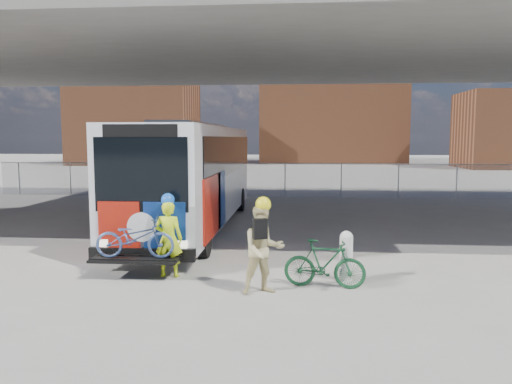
# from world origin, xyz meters

# --- Properties ---
(ground) EXTENTS (160.00, 160.00, 0.00)m
(ground) POSITION_xyz_m (0.00, 0.00, 0.00)
(ground) COLOR #9E9991
(ground) RESTS_ON ground
(bus) EXTENTS (2.67, 12.91, 3.69)m
(bus) POSITION_xyz_m (-2.00, 2.54, 2.11)
(bus) COLOR silver
(bus) RESTS_ON ground
(overpass) EXTENTS (40.00, 16.00, 7.95)m
(overpass) POSITION_xyz_m (0.00, 4.00, 6.54)
(overpass) COLOR #605E59
(overpass) RESTS_ON ground
(chainlink_fence) EXTENTS (30.00, 0.06, 30.00)m
(chainlink_fence) POSITION_xyz_m (0.00, 12.00, 1.42)
(chainlink_fence) COLOR gray
(chainlink_fence) RESTS_ON ground
(brick_buildings) EXTENTS (54.00, 22.00, 12.00)m
(brick_buildings) POSITION_xyz_m (1.23, 48.23, 5.42)
(brick_buildings) COLOR brown
(brick_buildings) RESTS_ON ground
(smokestack) EXTENTS (2.20, 2.20, 25.00)m
(smokestack) POSITION_xyz_m (14.00, 55.00, 12.50)
(smokestack) COLOR brown
(smokestack) RESTS_ON ground
(bollard) EXTENTS (0.30, 0.30, 1.13)m
(bollard) POSITION_xyz_m (2.75, -3.78, 0.61)
(bollard) COLOR silver
(bollard) RESTS_ON ground
(cyclist_hivis) EXTENTS (0.65, 0.43, 1.94)m
(cyclist_hivis) POSITION_xyz_m (-1.29, -3.78, 0.93)
(cyclist_hivis) COLOR #DFFF1A
(cyclist_hivis) RESTS_ON ground
(cyclist_tan) EXTENTS (1.08, 0.97, 2.01)m
(cyclist_tan) POSITION_xyz_m (0.96, -4.87, 0.95)
(cyclist_tan) COLOR beige
(cyclist_tan) RESTS_ON ground
(bike_parked) EXTENTS (1.79, 0.71, 1.05)m
(bike_parked) POSITION_xyz_m (2.24, -4.36, 0.52)
(bike_parked) COLOR #154425
(bike_parked) RESTS_ON ground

